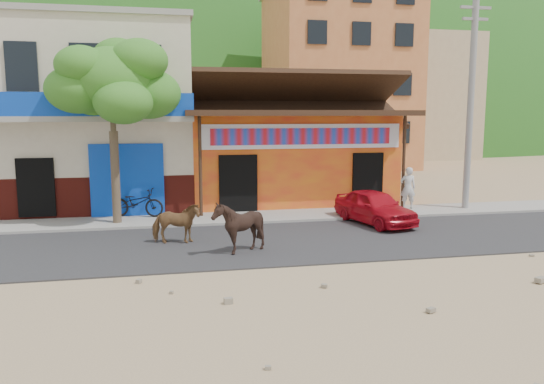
{
  "coord_description": "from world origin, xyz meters",
  "views": [
    {
      "loc": [
        -3.05,
        -12.04,
        3.67
      ],
      "look_at": [
        0.04,
        3.0,
        1.4
      ],
      "focal_mm": 35.0,
      "sensor_mm": 36.0,
      "label": 1
    }
  ],
  "objects_px": {
    "pedestrian": "(408,188)",
    "scooter": "(137,203)",
    "tree": "(113,131)",
    "utility_pole": "(471,102)",
    "cow_tan": "(176,223)",
    "cow_dark": "(239,227)",
    "red_car": "(375,207)"
  },
  "relations": [
    {
      "from": "cow_tan",
      "to": "tree",
      "type": "bearing_deg",
      "value": 37.49
    },
    {
      "from": "scooter",
      "to": "pedestrian",
      "type": "bearing_deg",
      "value": -74.92
    },
    {
      "from": "tree",
      "to": "cow_tan",
      "type": "distance_m",
      "value": 4.31
    },
    {
      "from": "cow_dark",
      "to": "scooter",
      "type": "relative_size",
      "value": 0.75
    },
    {
      "from": "cow_dark",
      "to": "utility_pole",
      "type": "bearing_deg",
      "value": 130.59
    },
    {
      "from": "cow_dark",
      "to": "red_car",
      "type": "relative_size",
      "value": 0.42
    },
    {
      "from": "cow_tan",
      "to": "cow_dark",
      "type": "distance_m",
      "value": 2.11
    },
    {
      "from": "tree",
      "to": "red_car",
      "type": "relative_size",
      "value": 1.8
    },
    {
      "from": "utility_pole",
      "to": "red_car",
      "type": "bearing_deg",
      "value": -158.51
    },
    {
      "from": "tree",
      "to": "utility_pole",
      "type": "xyz_separation_m",
      "value": [
        12.8,
        0.2,
        1.0
      ]
    },
    {
      "from": "cow_tan",
      "to": "pedestrian",
      "type": "height_order",
      "value": "pedestrian"
    },
    {
      "from": "cow_tan",
      "to": "scooter",
      "type": "relative_size",
      "value": 0.72
    },
    {
      "from": "red_car",
      "to": "pedestrian",
      "type": "distance_m",
      "value": 2.98
    },
    {
      "from": "cow_tan",
      "to": "cow_dark",
      "type": "relative_size",
      "value": 0.96
    },
    {
      "from": "scooter",
      "to": "pedestrian",
      "type": "xyz_separation_m",
      "value": [
        9.96,
        -0.39,
        0.29
      ]
    },
    {
      "from": "utility_pole",
      "to": "cow_tan",
      "type": "distance_m",
      "value": 11.93
    },
    {
      "from": "utility_pole",
      "to": "scooter",
      "type": "height_order",
      "value": "utility_pole"
    },
    {
      "from": "cow_tan",
      "to": "scooter",
      "type": "bearing_deg",
      "value": 23.6
    },
    {
      "from": "tree",
      "to": "red_car",
      "type": "bearing_deg",
      "value": -10.37
    },
    {
      "from": "utility_pole",
      "to": "cow_tan",
      "type": "bearing_deg",
      "value": -163.82
    },
    {
      "from": "utility_pole",
      "to": "cow_dark",
      "type": "relative_size",
      "value": 5.65
    },
    {
      "from": "tree",
      "to": "cow_tan",
      "type": "relative_size",
      "value": 4.4
    },
    {
      "from": "cow_tan",
      "to": "cow_dark",
      "type": "bearing_deg",
      "value": -125.41
    },
    {
      "from": "red_car",
      "to": "pedestrian",
      "type": "xyz_separation_m",
      "value": [
        2.17,
        2.03,
        0.3
      ]
    },
    {
      "from": "tree",
      "to": "pedestrian",
      "type": "height_order",
      "value": "tree"
    },
    {
      "from": "cow_dark",
      "to": "pedestrian",
      "type": "relative_size",
      "value": 0.9
    },
    {
      "from": "utility_pole",
      "to": "cow_dark",
      "type": "xyz_separation_m",
      "value": [
        -9.37,
        -4.56,
        -3.37
      ]
    },
    {
      "from": "pedestrian",
      "to": "scooter",
      "type": "bearing_deg",
      "value": 11.17
    },
    {
      "from": "utility_pole",
      "to": "red_car",
      "type": "relative_size",
      "value": 2.39
    },
    {
      "from": "tree",
      "to": "red_car",
      "type": "distance_m",
      "value": 8.89
    },
    {
      "from": "cow_tan",
      "to": "red_car",
      "type": "relative_size",
      "value": 0.41
    },
    {
      "from": "red_car",
      "to": "tree",
      "type": "bearing_deg",
      "value": 155.76
    }
  ]
}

